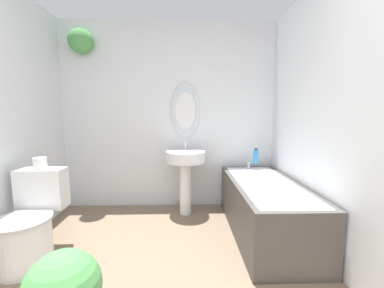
{
  "coord_description": "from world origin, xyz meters",
  "views": [
    {
      "loc": [
        0.21,
        -0.5,
        1.23
      ],
      "look_at": [
        0.27,
        1.6,
        0.96
      ],
      "focal_mm": 22.0,
      "sensor_mm": 36.0,
      "label": 1
    }
  ],
  "objects_px": {
    "shampoo_bottle": "(256,157)",
    "toilet_paper_roll": "(40,163)",
    "toilet": "(29,227)",
    "pedestal_sink": "(186,167)",
    "bathtub": "(265,207)"
  },
  "relations": [
    {
      "from": "shampoo_bottle",
      "to": "toilet_paper_roll",
      "type": "distance_m",
      "value": 2.31
    },
    {
      "from": "toilet_paper_roll",
      "to": "shampoo_bottle",
      "type": "bearing_deg",
      "value": 19.43
    },
    {
      "from": "toilet",
      "to": "pedestal_sink",
      "type": "xyz_separation_m",
      "value": [
        1.3,
        0.93,
        0.29
      ]
    },
    {
      "from": "shampoo_bottle",
      "to": "pedestal_sink",
      "type": "bearing_deg",
      "value": -176.59
    },
    {
      "from": "bathtub",
      "to": "pedestal_sink",
      "type": "bearing_deg",
      "value": 147.64
    },
    {
      "from": "toilet",
      "to": "toilet_paper_roll",
      "type": "xyz_separation_m",
      "value": [
        -0.0,
        0.21,
        0.49
      ]
    },
    {
      "from": "toilet_paper_roll",
      "to": "toilet",
      "type": "bearing_deg",
      "value": -90.0
    },
    {
      "from": "pedestal_sink",
      "to": "bathtub",
      "type": "xyz_separation_m",
      "value": [
        0.81,
        -0.52,
        -0.31
      ]
    },
    {
      "from": "bathtub",
      "to": "toilet_paper_roll",
      "type": "bearing_deg",
      "value": -174.59
    },
    {
      "from": "pedestal_sink",
      "to": "toilet_paper_roll",
      "type": "distance_m",
      "value": 1.5
    },
    {
      "from": "toilet",
      "to": "shampoo_bottle",
      "type": "bearing_deg",
      "value": 24.24
    },
    {
      "from": "shampoo_bottle",
      "to": "toilet",
      "type": "bearing_deg",
      "value": -155.76
    },
    {
      "from": "bathtub",
      "to": "toilet_paper_roll",
      "type": "relative_size",
      "value": 13.53
    },
    {
      "from": "toilet",
      "to": "bathtub",
      "type": "xyz_separation_m",
      "value": [
        2.11,
        0.41,
        -0.02
      ]
    },
    {
      "from": "pedestal_sink",
      "to": "bathtub",
      "type": "bearing_deg",
      "value": -32.36
    }
  ]
}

